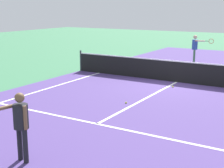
# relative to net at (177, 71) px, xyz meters

# --- Properties ---
(ground_plane) EXTENTS (60.00, 60.00, 0.00)m
(ground_plane) POSITION_rel_net_xyz_m (0.00, 0.00, -0.49)
(ground_plane) COLOR #38724C
(court_surface_inbounds) EXTENTS (10.62, 24.40, 0.00)m
(court_surface_inbounds) POSITION_rel_net_xyz_m (0.00, 0.00, -0.49)
(court_surface_inbounds) COLOR #4C387A
(court_surface_inbounds) RESTS_ON ground_plane
(line_sideline_left) EXTENTS (0.10, 11.89, 0.01)m
(line_sideline_left) POSITION_rel_net_xyz_m (-4.11, -5.95, -0.49)
(line_sideline_left) COLOR white
(line_sideline_left) RESTS_ON ground_plane
(line_service_near) EXTENTS (8.22, 0.10, 0.01)m
(line_service_near) POSITION_rel_net_xyz_m (0.00, -6.40, -0.49)
(line_service_near) COLOR white
(line_service_near) RESTS_ON ground_plane
(line_center_service) EXTENTS (0.10, 6.40, 0.01)m
(line_center_service) POSITION_rel_net_xyz_m (0.00, -3.20, -0.49)
(line_center_service) COLOR white
(line_center_service) RESTS_ON ground_plane
(net) EXTENTS (10.60, 0.09, 1.07)m
(net) POSITION_rel_net_xyz_m (0.00, 0.00, 0.00)
(net) COLOR #33383D
(net) RESTS_ON ground_plane
(player_near) EXTENTS (0.68, 1.11, 1.54)m
(player_near) POSITION_rel_net_xyz_m (-0.08, -9.24, 0.45)
(player_near) COLOR black
(player_near) RESTS_ON ground_plane
(player_far) EXTENTS (1.22, 0.41, 1.67)m
(player_far) POSITION_rel_net_xyz_m (-0.90, 5.37, 0.54)
(player_far) COLOR #3F7247
(player_far) RESTS_ON ground_plane
(tennis_ball_near_net) EXTENTS (0.07, 0.07, 0.07)m
(tennis_ball_near_net) POSITION_rel_net_xyz_m (0.22, -1.04, -0.46)
(tennis_ball_near_net) COLOR #CCE033
(tennis_ball_near_net) RESTS_ON ground_plane
(tennis_ball_mid_court) EXTENTS (0.07, 0.07, 0.07)m
(tennis_ball_mid_court) POSITION_rel_net_xyz_m (-0.30, -4.13, -0.46)
(tennis_ball_mid_court) COLOR #CCE033
(tennis_ball_mid_court) RESTS_ON ground_plane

